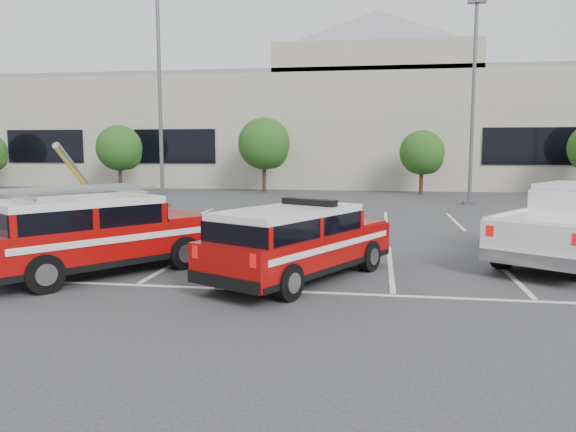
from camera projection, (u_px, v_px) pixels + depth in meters
name	position (u px, v px, depth m)	size (l,w,h in m)	color
ground	(283.00, 262.00, 14.33)	(120.00, 120.00, 0.00)	#303032
stall_markings	(306.00, 235.00, 18.73)	(23.00, 15.00, 0.01)	silver
convention_building	(352.00, 125.00, 44.94)	(60.00, 16.99, 13.20)	#B7AD9B
tree_left	(121.00, 150.00, 37.95)	(3.07, 3.07, 4.42)	#3F2B19
tree_mid_left	(266.00, 145.00, 36.33)	(3.37, 3.37, 4.85)	#3F2B19
tree_mid_right	(423.00, 154.00, 34.82)	(2.77, 2.77, 3.99)	#3F2B19
light_pole_left	(160.00, 100.00, 26.72)	(0.90, 0.60, 10.24)	#59595E
light_pole_mid	(473.00, 102.00, 28.26)	(0.90, 0.60, 10.24)	#59595E
fire_chief_suv	(298.00, 248.00, 12.38)	(3.94, 5.32, 1.77)	#910807
white_pickup	(576.00, 231.00, 14.38)	(5.41, 6.64, 1.99)	silver
ladder_suv	(95.00, 240.00, 12.93)	(4.71, 5.33, 2.03)	#910807
utility_rig	(67.00, 222.00, 17.41)	(3.07, 3.75, 3.08)	#59595E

